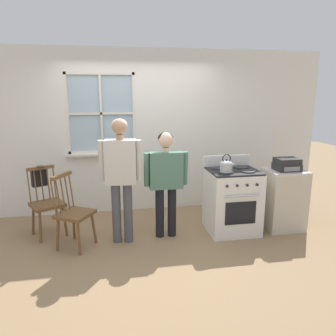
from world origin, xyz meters
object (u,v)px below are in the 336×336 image
at_px(person_elderly_left, 121,170).
at_px(kettle, 226,166).
at_px(stove, 232,200).
at_px(chair_by_window, 47,204).
at_px(chair_near_wall, 74,214).
at_px(person_teen_center, 166,174).
at_px(handbag, 39,177).
at_px(side_counter, 283,199).
at_px(potted_plant, 114,149).
at_px(stereo, 287,164).

bearing_deg(person_elderly_left, kettle, 4.09).
xyz_separation_m(person_elderly_left, stove, (1.59, 0.08, -0.55)).
bearing_deg(kettle, chair_by_window, 169.29).
height_order(chair_near_wall, person_teen_center, person_teen_center).
height_order(chair_by_window, person_elderly_left, person_elderly_left).
bearing_deg(handbag, person_teen_center, -17.31).
relative_size(chair_near_wall, person_teen_center, 0.66).
bearing_deg(handbag, kettle, -14.65).
height_order(person_elderly_left, stove, person_elderly_left).
bearing_deg(person_teen_center, side_counter, -0.82).
relative_size(kettle, potted_plant, 0.98).
height_order(person_elderly_left, side_counter, person_elderly_left).
distance_m(stove, side_counter, 0.79).
bearing_deg(person_elderly_left, potted_plant, 99.27).
bearing_deg(kettle, handbag, 165.35).
bearing_deg(potted_plant, person_teen_center, -58.45).
bearing_deg(person_teen_center, kettle, -8.61).
bearing_deg(kettle, stove, 39.56).
relative_size(chair_by_window, handbag, 3.21).
distance_m(handbag, stereo, 3.59).
xyz_separation_m(person_elderly_left, side_counter, (2.39, 0.04, -0.57)).
xyz_separation_m(chair_by_window, person_teen_center, (1.65, -0.34, 0.45)).
distance_m(kettle, potted_plant, 1.93).
relative_size(person_teen_center, side_counter, 1.65).
distance_m(person_elderly_left, handbag, 1.32).
xyz_separation_m(chair_near_wall, person_teen_center, (1.24, 0.11, 0.45)).
bearing_deg(person_teen_center, chair_by_window, 168.46).
distance_m(chair_by_window, side_counter, 3.44).
bearing_deg(stereo, chair_near_wall, -178.81).
bearing_deg(stereo, potted_plant, 154.90).
bearing_deg(kettle, stereo, 4.59).
distance_m(stove, potted_plant, 2.08).
height_order(person_elderly_left, person_teen_center, person_elderly_left).
bearing_deg(person_elderly_left, stove, 9.03).
relative_size(person_elderly_left, kettle, 6.81).
bearing_deg(side_counter, person_teen_center, 179.05).
xyz_separation_m(chair_by_window, chair_near_wall, (0.41, -0.45, 0.00)).
relative_size(person_elderly_left, stereo, 4.95).
bearing_deg(stove, person_teen_center, -179.72).
xyz_separation_m(person_teen_center, side_counter, (1.77, -0.03, -0.46)).
relative_size(chair_near_wall, side_counter, 1.09).
relative_size(chair_by_window, chair_near_wall, 1.00).
bearing_deg(stove, chair_near_wall, -176.96).
bearing_deg(person_elderly_left, stereo, 6.79).
bearing_deg(person_elderly_left, chair_by_window, 164.59).
height_order(handbag, stereo, stereo).
bearing_deg(potted_plant, chair_by_window, -142.29).
xyz_separation_m(stove, potted_plant, (-1.65, 1.09, 0.62)).
bearing_deg(stove, kettle, -140.44).
xyz_separation_m(stove, stereo, (0.79, -0.06, 0.51)).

